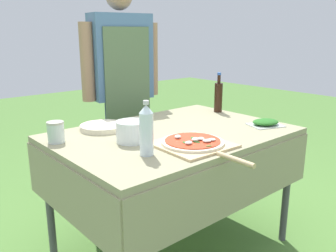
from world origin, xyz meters
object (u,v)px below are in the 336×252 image
(pizza_on_peel, at_px, (194,143))
(oil_bottle, at_px, (218,96))
(water_bottle, at_px, (146,130))
(plate_stack, at_px, (103,127))
(sauce_jar, at_px, (56,133))
(herb_container, at_px, (265,123))
(prep_table, at_px, (173,145))
(person_cook, at_px, (122,79))
(mixing_tub, at_px, (132,131))

(pizza_on_peel, relative_size, oil_bottle, 2.02)
(water_bottle, relative_size, plate_stack, 0.97)
(pizza_on_peel, bearing_deg, water_bottle, 170.89)
(pizza_on_peel, height_order, sauce_jar, sauce_jar)
(plate_stack, bearing_deg, oil_bottle, -8.28)
(pizza_on_peel, distance_m, herb_container, 0.60)
(prep_table, xyz_separation_m, oil_bottle, (0.58, 0.18, 0.19))
(pizza_on_peel, height_order, oil_bottle, oil_bottle)
(water_bottle, height_order, sauce_jar, water_bottle)
(prep_table, bearing_deg, water_bottle, -148.84)
(oil_bottle, bearing_deg, plate_stack, 171.72)
(person_cook, bearing_deg, plate_stack, 54.06)
(person_cook, relative_size, pizza_on_peel, 2.92)
(oil_bottle, bearing_deg, sauce_jar, 176.83)
(pizza_on_peel, distance_m, plate_stack, 0.59)
(herb_container, xyz_separation_m, plate_stack, (-0.78, 0.57, -0.00))
(pizza_on_peel, bearing_deg, sauce_jar, 136.11)
(prep_table, relative_size, herb_container, 5.75)
(water_bottle, distance_m, sauce_jar, 0.51)
(oil_bottle, distance_m, plate_stack, 0.87)
(pizza_on_peel, height_order, mixing_tub, mixing_tub)
(herb_container, relative_size, sauce_jar, 2.12)
(pizza_on_peel, distance_m, water_bottle, 0.28)
(pizza_on_peel, xyz_separation_m, water_bottle, (-0.26, 0.05, 0.11))
(herb_container, xyz_separation_m, mixing_tub, (-0.79, 0.26, 0.03))
(prep_table, distance_m, oil_bottle, 0.64)
(oil_bottle, distance_m, herb_container, 0.46)
(pizza_on_peel, relative_size, plate_stack, 2.13)
(oil_bottle, bearing_deg, person_cook, 124.57)
(plate_stack, bearing_deg, person_cook, 45.86)
(water_bottle, height_order, herb_container, water_bottle)
(prep_table, bearing_deg, mixing_tub, 179.84)
(pizza_on_peel, relative_size, sauce_jar, 5.13)
(oil_bottle, distance_m, sauce_jar, 1.17)
(herb_container, xyz_separation_m, sauce_jar, (-1.09, 0.51, 0.03))
(herb_container, distance_m, mixing_tub, 0.83)
(pizza_on_peel, bearing_deg, herb_container, 2.06)
(water_bottle, bearing_deg, sauce_jar, 117.01)
(water_bottle, xyz_separation_m, plate_stack, (0.08, 0.51, -0.10))
(mixing_tub, distance_m, sauce_jar, 0.38)
(pizza_on_peel, bearing_deg, plate_stack, 109.84)
(sauce_jar, bearing_deg, water_bottle, -62.99)
(herb_container, bearing_deg, oil_bottle, 80.64)
(water_bottle, relative_size, herb_container, 1.10)
(prep_table, xyz_separation_m, sauce_jar, (-0.58, 0.24, 0.13))
(prep_table, bearing_deg, herb_container, -27.47)
(sauce_jar, bearing_deg, pizza_on_peel, -46.04)
(mixing_tub, bearing_deg, oil_bottle, 11.55)
(oil_bottle, distance_m, mixing_tub, 0.88)
(oil_bottle, height_order, herb_container, oil_bottle)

